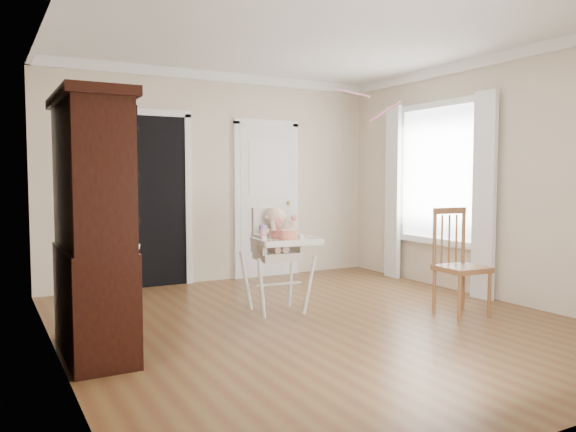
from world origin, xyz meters
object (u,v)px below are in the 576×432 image
dining_chair (460,265)px  cake (289,235)px  china_cabinet (93,226)px  sippy_cup (263,232)px  high_chair (277,247)px

dining_chair → cake: bearing=160.5°
cake → china_cabinet: (-1.83, -0.26, 0.19)m
cake → china_cabinet: china_cabinet is taller
cake → dining_chair: dining_chair is taller
cake → sippy_cup: bearing=139.4°
cake → high_chair: bearing=87.6°
sippy_cup → china_cabinet: 1.71m
sippy_cup → china_cabinet: bearing=-165.4°
sippy_cup → china_cabinet: size_ratio=0.09×
high_chair → dining_chair: 1.81m
high_chair → cake: bearing=-86.6°
high_chair → dining_chair: same height
high_chair → sippy_cup: high_chair is taller
high_chair → cake: (-0.01, -0.25, 0.14)m
china_cabinet → dining_chair: (3.38, -0.43, -0.50)m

